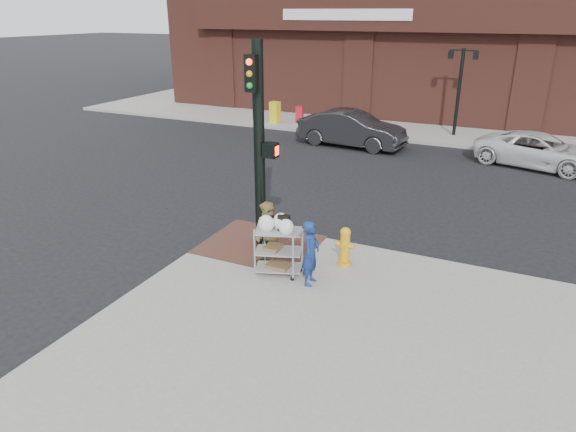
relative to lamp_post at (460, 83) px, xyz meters
The scene contains 13 objects.
ground 16.34m from the lamp_post, 97.13° to the right, with size 220.00×220.00×0.00m, color black.
brick_curb_ramp 15.52m from the lamp_post, 99.77° to the right, with size 2.80×2.40×0.01m, color #553127.
lamp_post is the anchor object (origin of this frame).
parking_sign 10.64m from the lamp_post, behind, with size 0.05×0.05×2.20m, color black.
traffic_signal_pole 15.43m from the lamp_post, 99.24° to the right, with size 0.61×0.51×5.00m.
woman_blue 16.51m from the lamp_post, 92.26° to the right, with size 0.54×0.35×1.47m, color navy.
pedestrian_tan 16.19m from the lamp_post, 96.69° to the right, with size 0.76×0.59×1.56m, color #A1874C.
sedan_dark 5.73m from the lamp_post, 137.01° to the right, with size 1.68×4.82×1.59m, color black.
minivan_white 5.67m from the lamp_post, 45.32° to the right, with size 2.17×4.71×1.31m, color silver.
utility_cart 16.42m from the lamp_post, 95.27° to the right, with size 1.15×0.87×1.42m.
fire_hydrant 15.38m from the lamp_post, 90.99° to the right, with size 0.45×0.31×0.95m.
newsbox_red 8.19m from the lamp_post, behind, with size 0.37×0.34×0.89m, color red.
newsbox_yellow 9.37m from the lamp_post, behind, with size 0.47×0.42×1.12m, color yellow.
Camera 1 is at (5.11, -9.61, 5.71)m, focal length 32.00 mm.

